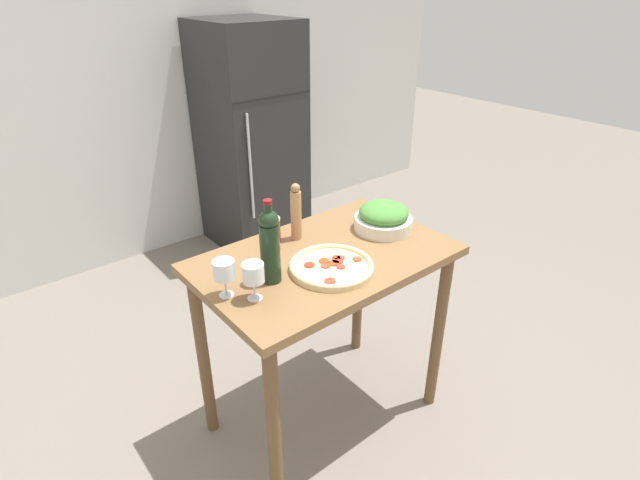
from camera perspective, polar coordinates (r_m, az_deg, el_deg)
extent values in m
plane|color=slate|center=(2.77, 0.48, -19.17)|extent=(14.00, 14.00, 0.00)
cube|color=silver|center=(4.00, -21.79, 15.54)|extent=(6.40, 0.06, 2.60)
cube|color=black|center=(4.07, -7.93, 11.34)|extent=(0.67, 0.69, 1.77)
cube|color=black|center=(3.70, -5.37, 15.99)|extent=(0.66, 0.01, 0.01)
cylinder|color=#B2B2B7|center=(3.69, -7.94, 8.12)|extent=(0.02, 0.02, 0.79)
cube|color=brown|center=(2.18, 0.58, -2.19)|extent=(1.11, 0.70, 0.04)
cylinder|color=brown|center=(2.08, -5.27, -21.39)|extent=(0.06, 0.06, 0.92)
cylinder|color=brown|center=(2.59, 13.36, -10.31)|extent=(0.06, 0.06, 0.92)
cylinder|color=brown|center=(2.45, -13.19, -12.91)|extent=(0.06, 0.06, 0.92)
cylinder|color=brown|center=(2.90, 4.41, -5.01)|extent=(0.06, 0.06, 0.92)
cylinder|color=black|center=(1.94, -5.70, -1.50)|extent=(0.08, 0.08, 0.25)
sphere|color=black|center=(1.88, -5.90, 2.26)|extent=(0.08, 0.08, 0.08)
cylinder|color=black|center=(1.86, -5.95, 3.18)|extent=(0.03, 0.03, 0.07)
cylinder|color=maroon|center=(1.85, -6.01, 4.35)|extent=(0.03, 0.03, 0.02)
cylinder|color=silver|center=(1.91, -7.44, -6.60)|extent=(0.06, 0.06, 0.00)
cylinder|color=silver|center=(1.88, -7.52, -5.63)|extent=(0.01, 0.01, 0.07)
cylinder|color=white|center=(1.84, -7.66, -3.72)|extent=(0.08, 0.08, 0.07)
cylinder|color=maroon|center=(1.86, -7.61, -4.42)|extent=(0.07, 0.07, 0.02)
cylinder|color=silver|center=(1.94, -10.68, -6.14)|extent=(0.06, 0.06, 0.00)
cylinder|color=silver|center=(1.92, -10.78, -5.18)|extent=(0.01, 0.01, 0.07)
cylinder|color=white|center=(1.88, -10.98, -3.31)|extent=(0.08, 0.08, 0.07)
cylinder|color=maroon|center=(1.90, -10.88, -4.19)|extent=(0.07, 0.07, 0.01)
cylinder|color=#AD7F51|center=(2.26, -2.84, 2.79)|extent=(0.05, 0.05, 0.23)
sphere|color=#936C45|center=(2.21, -2.92, 5.94)|extent=(0.04, 0.04, 0.04)
cylinder|color=silver|center=(2.40, 7.22, 1.92)|extent=(0.28, 0.28, 0.06)
ellipsoid|color=#478438|center=(2.37, 7.30, 3.14)|extent=(0.23, 0.23, 0.10)
cylinder|color=#DBC189|center=(2.06, 1.32, -3.19)|extent=(0.35, 0.35, 0.02)
torus|color=#DBC189|center=(2.06, 1.32, -2.92)|extent=(0.35, 0.35, 0.02)
cylinder|color=red|center=(2.05, 0.67, -2.94)|extent=(0.04, 0.04, 0.01)
cylinder|color=red|center=(2.11, 1.80, -2.05)|extent=(0.03, 0.03, 0.01)
cylinder|color=#D84226|center=(2.11, 4.28, -2.19)|extent=(0.04, 0.04, 0.01)
cylinder|color=red|center=(2.06, -1.22, -2.87)|extent=(0.04, 0.04, 0.01)
cylinder|color=red|center=(2.11, 2.41, -2.03)|extent=(0.03, 0.03, 0.01)
cylinder|color=red|center=(2.09, 2.03, -2.41)|extent=(0.05, 0.05, 0.01)
cylinder|color=red|center=(2.05, 2.39, -3.07)|extent=(0.04, 0.04, 0.01)
cylinder|color=red|center=(1.95, 1.16, -4.70)|extent=(0.04, 0.04, 0.01)
cylinder|color=red|center=(2.09, 0.48, -2.40)|extent=(0.04, 0.04, 0.01)
cylinder|color=#E73F15|center=(2.07, 1.62, -2.65)|extent=(0.04, 0.04, 0.01)
cylinder|color=#B2231E|center=(2.26, -5.32, 1.03)|extent=(0.06, 0.06, 0.11)
cylinder|color=white|center=(2.24, -5.39, 2.40)|extent=(0.06, 0.06, 0.01)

